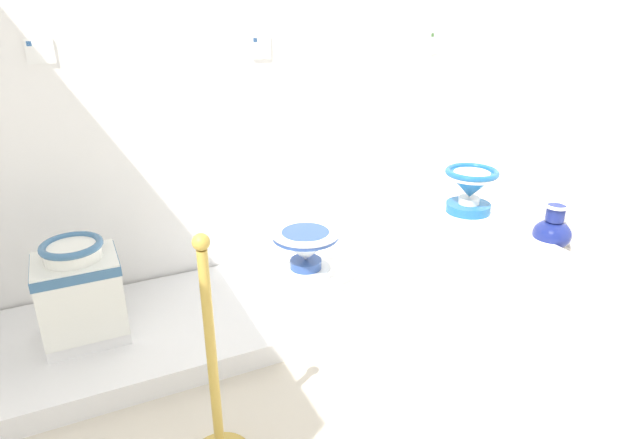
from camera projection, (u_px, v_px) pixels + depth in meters
wall_back at (263, 36)px, 3.22m from camera, size 4.54×0.06×3.13m
display_platform at (303, 294)px, 3.34m from camera, size 3.78×0.99×0.12m
plinth_block_central_ornate at (88, 333)px, 2.79m from camera, size 0.39×0.29×0.07m
antique_toilet_central_ornate at (79, 285)px, 2.68m from camera, size 0.40×0.34×0.48m
plinth_block_rightmost at (306, 281)px, 3.28m from camera, size 0.29×0.37×0.09m
antique_toilet_rightmost at (306, 246)px, 3.19m from camera, size 0.41×0.41×0.31m
plinth_block_slender_white at (466, 230)px, 3.77m from camera, size 0.29×0.38×0.28m
antique_toilet_slender_white at (471, 186)px, 3.65m from camera, size 0.36×0.36×0.31m
info_placard_first at (40, 51)px, 2.71m from camera, size 0.13×0.01×0.13m
info_placard_second at (261, 47)px, 3.20m from camera, size 0.12×0.01×0.14m
info_placard_third at (435, 42)px, 3.72m from camera, size 0.09×0.01×0.15m
decorative_vase_corner at (552, 232)px, 3.98m from camera, size 0.28×0.28×0.38m
stanchion_post_near_left at (216, 399)px, 2.10m from camera, size 0.25×0.25×1.02m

